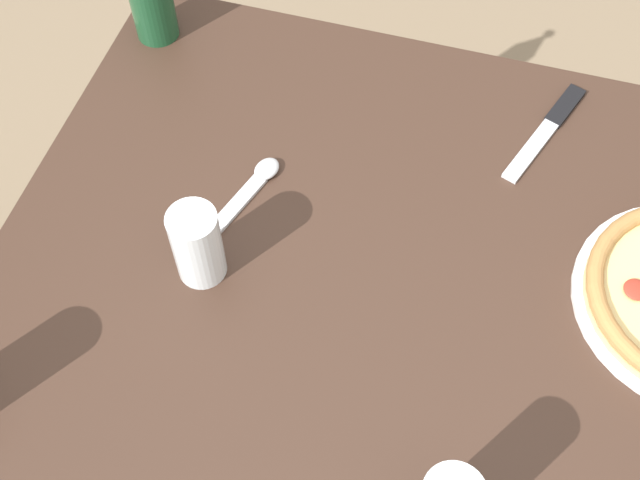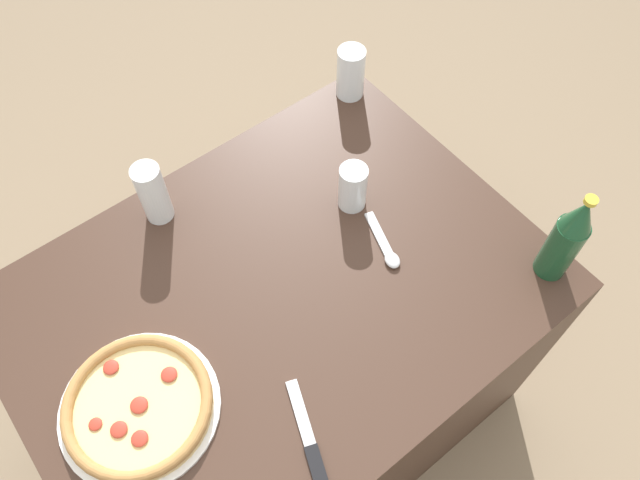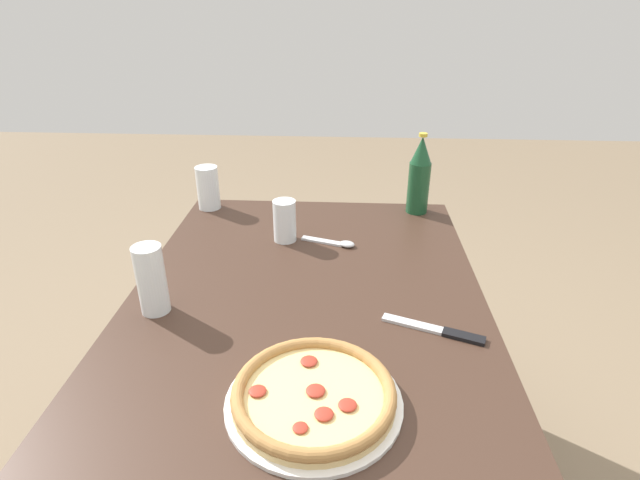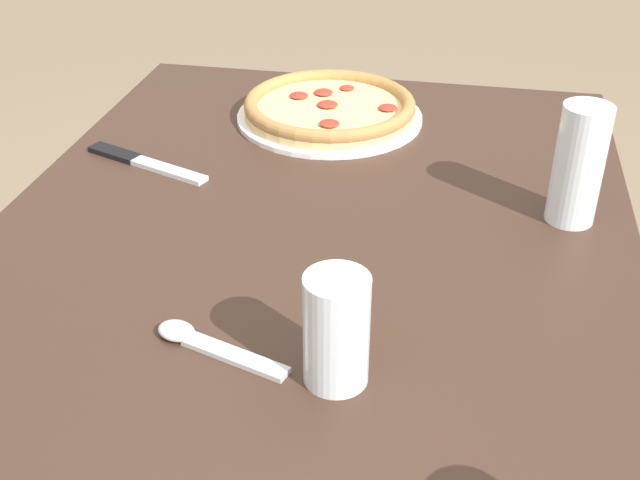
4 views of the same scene
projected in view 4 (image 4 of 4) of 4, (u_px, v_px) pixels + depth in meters
table at (311, 436)px, 1.19m from camera, size 1.08×0.80×0.71m
pizza_pepperoni at (330, 109)px, 1.28m from camera, size 0.30×0.30×0.04m
glass_iced_tea at (577, 171)px, 0.98m from camera, size 0.06×0.06×0.15m
glass_orange_juice at (336, 336)px, 0.74m from camera, size 0.06×0.06×0.12m
knife at (141, 162)px, 1.15m from camera, size 0.10×0.20×0.01m
spoon at (202, 342)px, 0.80m from camera, size 0.07×0.15×0.01m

